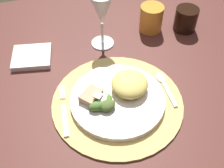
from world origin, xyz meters
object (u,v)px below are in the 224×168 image
(dining_table, at_px, (109,111))
(wine_glass, at_px, (102,12))
(fork, at_px, (64,112))
(spoon, at_px, (164,83))
(dark_tumbler, at_px, (186,19))
(dinner_plate, at_px, (117,100))
(napkin, at_px, (32,57))
(amber_tumbler, at_px, (151,18))

(dining_table, height_order, wine_glass, wine_glass)
(fork, bearing_deg, spoon, 4.21)
(spoon, bearing_deg, fork, -175.79)
(dark_tumbler, bearing_deg, wine_glass, 179.47)
(dinner_plate, relative_size, wine_glass, 1.43)
(dining_table, height_order, dinner_plate, dinner_plate)
(dinner_plate, relative_size, spoon, 1.92)
(dinner_plate, bearing_deg, dark_tumbler, 38.12)
(dining_table, bearing_deg, spoon, -33.19)
(spoon, xyz_separation_m, dark_tumbler, (0.17, 0.22, 0.03))
(napkin, height_order, dark_tumbler, dark_tumbler)
(wine_glass, bearing_deg, spoon, -62.62)
(dining_table, distance_m, amber_tumbler, 0.33)
(amber_tumbler, xyz_separation_m, dark_tumbler, (0.11, -0.03, -0.00))
(napkin, relative_size, wine_glass, 0.66)
(wine_glass, bearing_deg, amber_tumbler, 9.03)
(fork, bearing_deg, napkin, 104.00)
(napkin, height_order, wine_glass, wine_glass)
(fork, relative_size, dark_tumbler, 2.13)
(dining_table, bearing_deg, fork, -143.17)
(dinner_plate, xyz_separation_m, napkin, (-0.20, 0.23, -0.01))
(dinner_plate, height_order, spoon, dinner_plate)
(fork, distance_m, dark_tumbler, 0.50)
(dark_tumbler, bearing_deg, fork, -151.91)
(wine_glass, bearing_deg, napkin, -177.43)
(dinner_plate, relative_size, fork, 1.50)
(wine_glass, relative_size, dark_tumbler, 2.23)
(fork, bearing_deg, dining_table, 36.83)
(fork, distance_m, wine_glass, 0.31)
(wine_glass, height_order, dark_tumbler, wine_glass)
(fork, distance_m, spoon, 0.28)
(dining_table, height_order, spoon, spoon)
(amber_tumbler, relative_size, dark_tumbler, 1.13)
(dinner_plate, bearing_deg, napkin, 130.03)
(dinner_plate, xyz_separation_m, fork, (-0.14, 0.00, -0.01))
(spoon, bearing_deg, amber_tumbler, 76.91)
(fork, relative_size, amber_tumbler, 1.89)
(dinner_plate, relative_size, amber_tumbler, 2.83)
(spoon, distance_m, wine_glass, 0.27)
(napkin, bearing_deg, spoon, -32.03)
(dinner_plate, distance_m, amber_tumbler, 0.33)
(dining_table, relative_size, wine_glass, 6.75)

